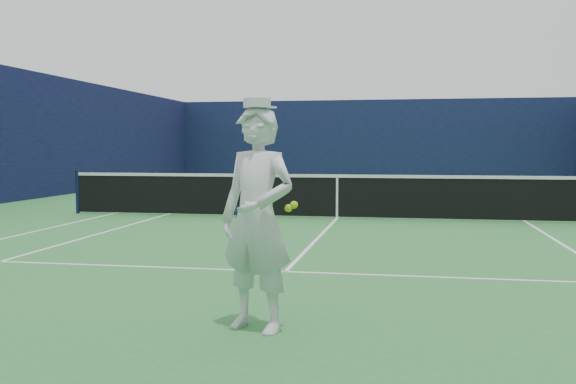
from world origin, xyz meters
name	(u,v)px	position (x,y,z in m)	size (l,w,h in m)	color
ground	(337,218)	(0.00, 0.00, 0.00)	(80.00, 80.00, 0.00)	#2C7434
court_markings	(337,218)	(0.00, 0.00, 0.00)	(11.03, 23.83, 0.01)	white
windscreen_fence	(337,131)	(0.00, 0.00, 2.00)	(20.12, 36.12, 4.00)	#0F1738
tennis_net	(337,194)	(0.00, 0.00, 0.55)	(12.88, 0.09, 1.07)	#141E4C
tennis_player	(257,218)	(0.24, -9.03, 1.00)	(0.85, 0.74, 2.05)	white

